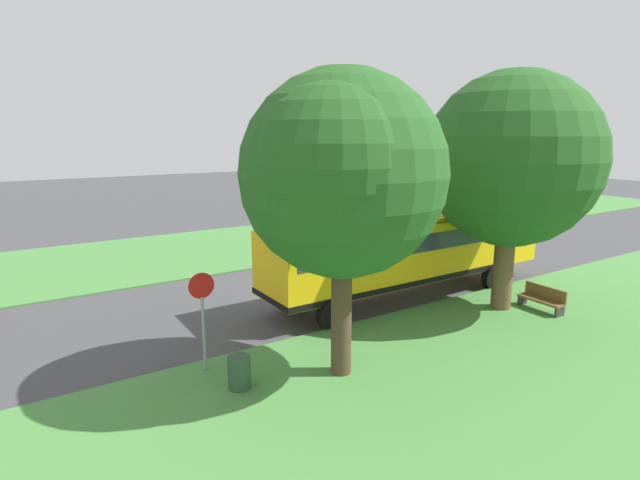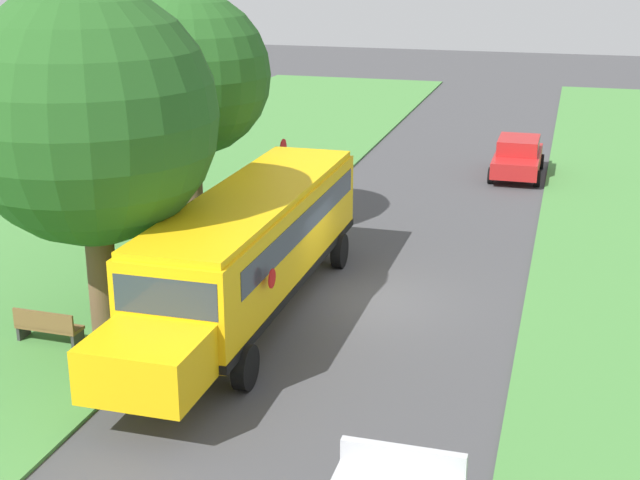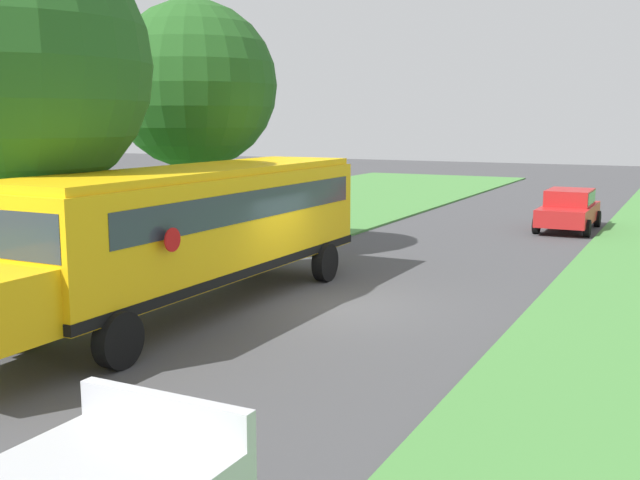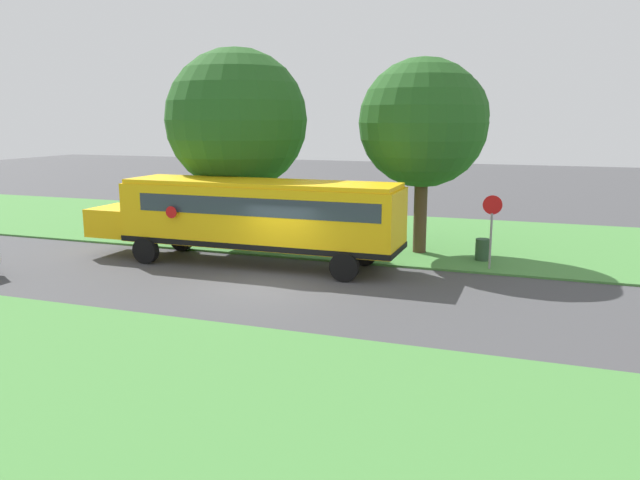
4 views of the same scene
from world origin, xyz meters
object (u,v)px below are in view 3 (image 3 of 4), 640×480
at_px(oak_tree_beside_bus, 19,63).
at_px(trash_bin, 259,232).
at_px(car_red_nearest, 569,207).
at_px(oak_tree_roadside_mid, 193,83).
at_px(stop_sign, 300,195).
at_px(school_bus, 194,224).

height_order(oak_tree_beside_bus, trash_bin, oak_tree_beside_bus).
height_order(car_red_nearest, oak_tree_roadside_mid, oak_tree_roadside_mid).
bearing_deg(trash_bin, oak_tree_beside_bus, -87.72).
relative_size(oak_tree_roadside_mid, stop_sign, 2.83).
bearing_deg(trash_bin, school_bus, -67.80).
bearing_deg(stop_sign, school_bus, -77.13).
height_order(oak_tree_roadside_mid, trash_bin, oak_tree_roadside_mid).
bearing_deg(stop_sign, trash_bin, -164.72).
height_order(school_bus, oak_tree_roadside_mid, oak_tree_roadside_mid).
bearing_deg(stop_sign, car_red_nearest, 47.54).
relative_size(oak_tree_beside_bus, stop_sign, 3.03).
bearing_deg(oak_tree_roadside_mid, oak_tree_beside_bus, -80.87).
bearing_deg(trash_bin, stop_sign, 15.28).
bearing_deg(school_bus, trash_bin, 112.20).
relative_size(oak_tree_roadside_mid, trash_bin, 8.61).
xyz_separation_m(car_red_nearest, stop_sign, (-7.40, -8.09, 0.86)).
bearing_deg(oak_tree_roadside_mid, stop_sign, 51.52).
xyz_separation_m(oak_tree_beside_bus, trash_bin, (-0.40, 10.04, -4.91)).
distance_m(oak_tree_beside_bus, oak_tree_roadside_mid, 7.75).
bearing_deg(oak_tree_beside_bus, stop_sign, 84.72).
relative_size(school_bus, car_red_nearest, 2.82).
bearing_deg(oak_tree_beside_bus, school_bus, 34.41).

